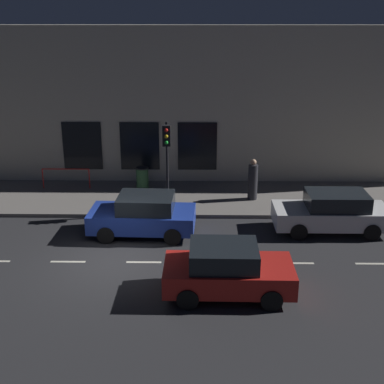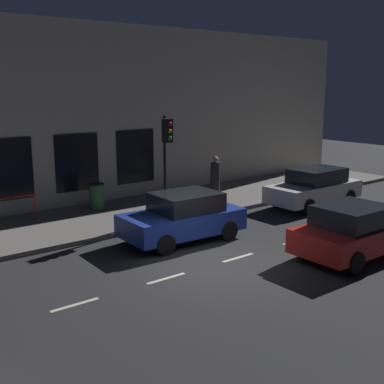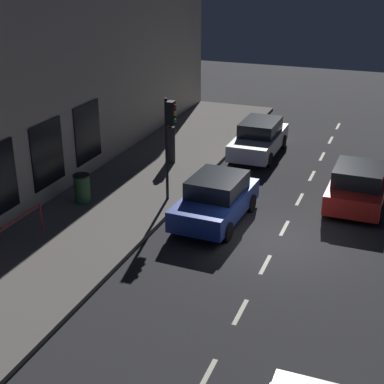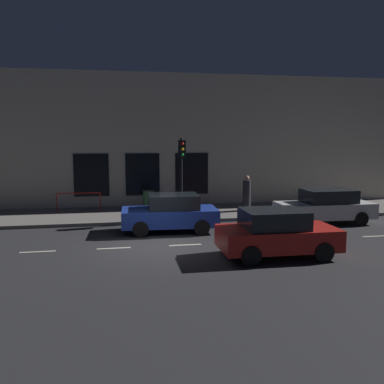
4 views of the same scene
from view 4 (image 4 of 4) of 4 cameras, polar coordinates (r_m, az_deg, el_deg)
ground_plane at (r=15.41m, az=-4.63°, el=-7.38°), size 60.00×60.00×0.00m
sidewalk at (r=21.48m, az=-6.30°, el=-3.01°), size 4.50×32.00×0.15m
building_facade at (r=23.69m, az=-6.87°, el=6.87°), size 0.65×32.00×7.51m
lane_centre_line at (r=15.54m, az=-0.93°, el=-7.22°), size 0.12×27.20×0.01m
traffic_light at (r=19.49m, az=-1.40°, el=4.48°), size 0.45×0.32×3.78m
parked_car_0 at (r=20.23m, az=17.73°, el=-1.90°), size 1.86×4.39×1.58m
parked_car_1 at (r=14.18m, az=11.45°, el=-5.53°), size 2.03×3.89×1.58m
parked_car_3 at (r=17.63m, az=-2.94°, el=-2.87°), size 2.11×4.05×1.58m
pedestrian_0 at (r=22.05m, az=7.47°, el=-0.34°), size 0.48×0.48×1.84m
trash_bin at (r=22.42m, az=-5.97°, el=-1.00°), size 0.60×0.60×1.05m
red_railing at (r=22.44m, az=-15.20°, el=-0.70°), size 0.05×2.25×0.97m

